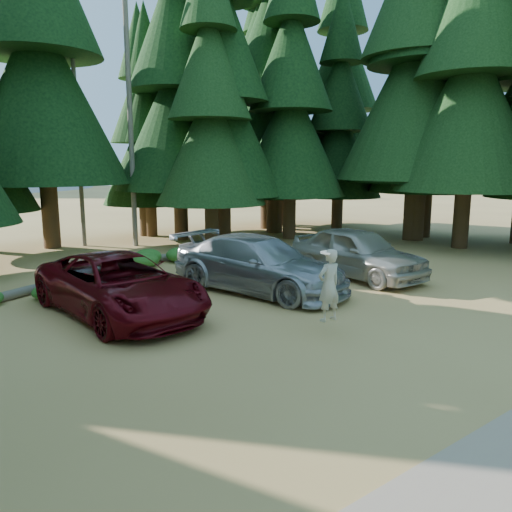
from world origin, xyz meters
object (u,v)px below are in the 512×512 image
(red_pickup, at_px, (119,285))
(silver_minivan_center, at_px, (259,264))
(frisbee_player, at_px, (329,285))
(log_left, at_px, (16,293))
(log_mid, at_px, (142,258))
(log_right, at_px, (237,265))
(silver_minivan_right, at_px, (357,252))

(red_pickup, distance_m, silver_minivan_center, 4.46)
(red_pickup, height_order, frisbee_player, frisbee_player)
(frisbee_player, distance_m, log_left, 9.44)
(frisbee_player, relative_size, log_mid, 0.47)
(log_mid, bearing_deg, red_pickup, -91.49)
(frisbee_player, xyz_separation_m, log_right, (2.43, 7.25, -1.00))
(log_right, bearing_deg, frisbee_player, -127.38)
(silver_minivan_center, xyz_separation_m, log_right, (1.34, 3.13, -0.70))
(silver_minivan_right, relative_size, log_mid, 1.41)
(log_mid, bearing_deg, log_left, -123.92)
(log_left, bearing_deg, silver_minivan_center, -55.33)
(log_left, relative_size, log_mid, 1.10)
(silver_minivan_right, distance_m, log_right, 4.53)
(red_pickup, height_order, log_right, red_pickup)
(red_pickup, bearing_deg, silver_minivan_center, -8.22)
(red_pickup, relative_size, log_left, 1.45)
(log_mid, distance_m, log_right, 4.18)
(silver_minivan_right, bearing_deg, silver_minivan_center, 171.97)
(red_pickup, bearing_deg, log_left, 113.25)
(silver_minivan_right, distance_m, log_mid, 8.68)
(silver_minivan_center, distance_m, log_right, 3.48)
(red_pickup, height_order, log_left, red_pickup)
(red_pickup, relative_size, frisbee_player, 3.38)
(silver_minivan_center, distance_m, log_left, 7.33)
(silver_minivan_right, height_order, log_right, silver_minivan_right)
(silver_minivan_center, xyz_separation_m, silver_minivan_right, (3.94, -0.51, 0.02))
(silver_minivan_center, xyz_separation_m, log_left, (-6.29, 3.69, -0.72))
(red_pickup, height_order, silver_minivan_right, silver_minivan_right)
(silver_minivan_center, bearing_deg, red_pickup, 161.63)
(silver_minivan_center, height_order, frisbee_player, frisbee_player)
(frisbee_player, xyz_separation_m, log_left, (-5.21, 7.81, -1.02))
(log_left, bearing_deg, log_mid, 3.85)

